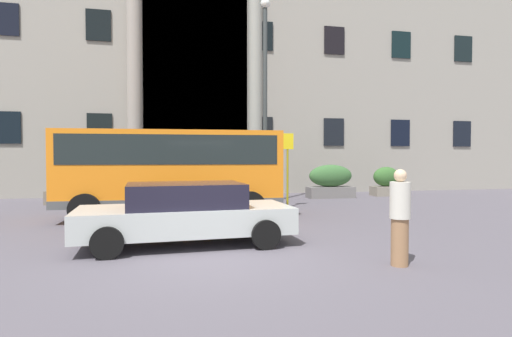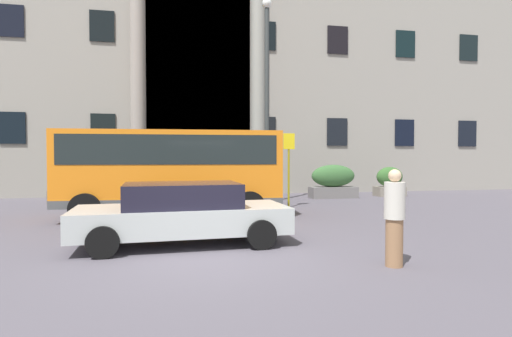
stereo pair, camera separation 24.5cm
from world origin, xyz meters
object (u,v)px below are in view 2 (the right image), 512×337
Objects in this scene: hedge_planter_west at (76,185)px; lamppost_plaza_centre at (267,86)px; pedestrian_child_trailing at (394,218)px; bus_stop_sign at (289,162)px; hedge_planter_entrance_right at (213,183)px; orange_minibus at (172,166)px; hedge_planter_east at (390,182)px; hedge_planter_far_east at (333,182)px; parked_hatchback_near at (182,212)px.

lamppost_plaza_centre is at bearing -9.88° from hedge_planter_west.
pedestrian_child_trailing reaches higher than hedge_planter_west.
lamppost_plaza_centre is (-0.48, 1.66, 3.13)m from bus_stop_sign.
pedestrian_child_trailing is at bearing -79.44° from hedge_planter_entrance_right.
orange_minibus is 7.82m from pedestrian_child_trailing.
lamppost_plaza_centre is at bearing 106.16° from bus_stop_sign.
lamppost_plaza_centre is (-6.60, -1.78, 4.17)m from hedge_planter_east.
hedge_planter_east is (14.38, 0.43, -0.07)m from hedge_planter_west.
hedge_planter_west is 11.28m from hedge_planter_far_east.
hedge_planter_far_east is (3.02, 3.05, -0.98)m from bus_stop_sign.
hedge_planter_west is 0.43× the size of parked_hatchback_near.
parked_hatchback_near is (0.23, -4.14, -0.93)m from orange_minibus.
hedge_planter_far_east is (7.35, 4.75, -0.88)m from orange_minibus.
parked_hatchback_near is (-4.10, -5.84, -1.04)m from bus_stop_sign.
orange_minibus is at bearing -110.15° from hedge_planter_entrance_right.
pedestrian_child_trailing reaches higher than parked_hatchback_near.
bus_stop_sign reaches higher than hedge_planter_far_east.
hedge_planter_entrance_right is 1.20× the size of pedestrian_child_trailing.
bus_stop_sign is 0.33× the size of lamppost_plaza_centre.
hedge_planter_west is 8.90m from lamppost_plaza_centre.
lamppost_plaza_centre is at bearing -158.38° from hedge_planter_far_east.
bus_stop_sign is 4.07m from hedge_planter_entrance_right.
orange_minibus is 4.25m from parked_hatchback_near.
hedge_planter_east reaches higher than parked_hatchback_near.
orange_minibus is at bearing -50.15° from hedge_planter_west.
hedge_planter_far_east is 5.64m from hedge_planter_entrance_right.
orange_minibus is at bearing 90.18° from parked_hatchback_near.
orange_minibus reaches higher than hedge_planter_east.
lamppost_plaza_centre reaches higher than hedge_planter_east.
bus_stop_sign is 8.85m from hedge_planter_west.
hedge_planter_east is (3.10, 0.40, -0.06)m from hedge_planter_far_east.
bus_stop_sign reaches higher than orange_minibus.
orange_minibus is 8.79m from hedge_planter_far_east.
hedge_planter_entrance_right is at bearing 109.06° from pedestrian_child_trailing.
orange_minibus is at bearing 128.08° from pedestrian_child_trailing.
hedge_planter_far_east is 0.26× the size of lamppost_plaza_centre.
lamppost_plaza_centre is (3.62, 7.50, 4.16)m from parked_hatchback_near.
hedge_planter_entrance_right is at bearing -179.16° from hedge_planter_far_east.
lamppost_plaza_centre is at bearing -31.41° from hedge_planter_entrance_right.
hedge_planter_entrance_right reaches higher than hedge_planter_far_east.
hedge_planter_entrance_right is (5.65, -0.05, -0.01)m from hedge_planter_west.
hedge_planter_east is 8.01m from lamppost_plaza_centre.
hedge_planter_east is at bearing 69.49° from pedestrian_child_trailing.
bus_stop_sign is at bearing -20.04° from hedge_planter_west.
hedge_planter_west is (-8.26, 3.01, -0.97)m from bus_stop_sign.
hedge_planter_west is at bearing 112.21° from parked_hatchback_near.
hedge_planter_east is at bearing 29.37° from bus_stop_sign.
hedge_planter_east is 13.81m from parked_hatchback_near.
pedestrian_child_trailing is at bearing -90.04° from lamppost_plaza_centre.
hedge_planter_far_east reaches higher than parked_hatchback_near.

